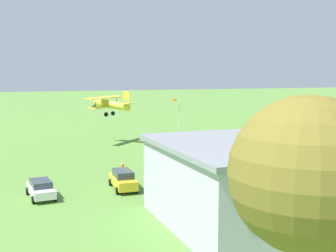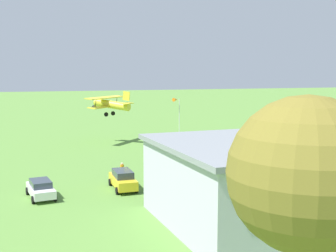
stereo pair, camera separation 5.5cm
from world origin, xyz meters
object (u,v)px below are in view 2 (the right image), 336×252
biplane (110,104)px  car_white (41,188)px  person_near_hangar_door (318,153)px  windsock (176,102)px  tree_behind_hangar_right (306,178)px  person_beside_truck (122,171)px  car_yellow (123,179)px

biplane → car_white: bearing=65.9°
person_near_hangar_door → biplane: bearing=-44.8°
biplane → windsock: 13.23m
tree_behind_hangar_right → person_beside_truck: bearing=-93.8°
person_beside_truck → windsock: windsock is taller
car_yellow → person_beside_truck: 4.11m
car_yellow → tree_behind_hangar_right: bearing=87.6°
car_white → windsock: size_ratio=0.72×
car_yellow → windsock: (-16.92, -30.92, 4.61)m
biplane → person_near_hangar_door: size_ratio=4.56×
car_white → person_near_hangar_door: bearing=-170.1°
car_white → tree_behind_hangar_right: tree_behind_hangar_right is taller
car_white → windsock: (-24.05, -31.30, 4.71)m
biplane → person_beside_truck: size_ratio=4.86×
windsock → person_near_hangar_door: bearing=108.5°
biplane → person_near_hangar_door: 29.76m
car_yellow → biplane: bearing=-100.2°
person_near_hangar_door → car_white: bearing=9.9°
biplane → windsock: size_ratio=1.23×
car_white → windsock: 39.76m
car_white → person_beside_truck: (-8.06, -4.39, -0.01)m
person_beside_truck → car_yellow: bearing=77.0°
car_yellow → tree_behind_hangar_right: size_ratio=0.49×
car_white → windsock: windsock is taller
car_yellow → person_near_hangar_door: bearing=-168.3°
biplane → person_near_hangar_door: bearing=135.2°
car_yellow → windsock: 35.55m
person_beside_truck → tree_behind_hangar_right: (2.05, 31.09, 6.49)m
car_white → person_beside_truck: person_beside_truck is taller
car_yellow → car_white: size_ratio=1.05×
car_yellow → car_white: 7.14m
windsock → tree_behind_hangar_right: bearing=72.7°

